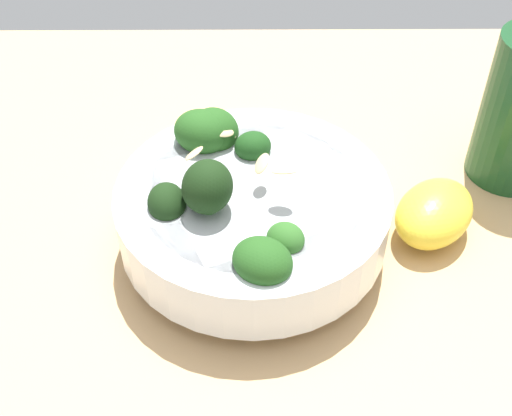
% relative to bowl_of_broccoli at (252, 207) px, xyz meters
% --- Properties ---
extents(ground_plane, '(0.64, 0.64, 0.04)m').
position_rel_bowl_of_broccoli_xyz_m(ground_plane, '(-0.02, 0.00, -0.06)').
color(ground_plane, tan).
extents(bowl_of_broccoli, '(0.21, 0.21, 0.11)m').
position_rel_bowl_of_broccoli_xyz_m(bowl_of_broccoli, '(0.00, 0.00, 0.00)').
color(bowl_of_broccoli, white).
rests_on(bowl_of_broccoli, ground_plane).
extents(lemon_wedge, '(0.09, 0.09, 0.04)m').
position_rel_bowl_of_broccoli_xyz_m(lemon_wedge, '(-0.01, 0.15, -0.02)').
color(lemon_wedge, yellow).
rests_on(lemon_wedge, ground_plane).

